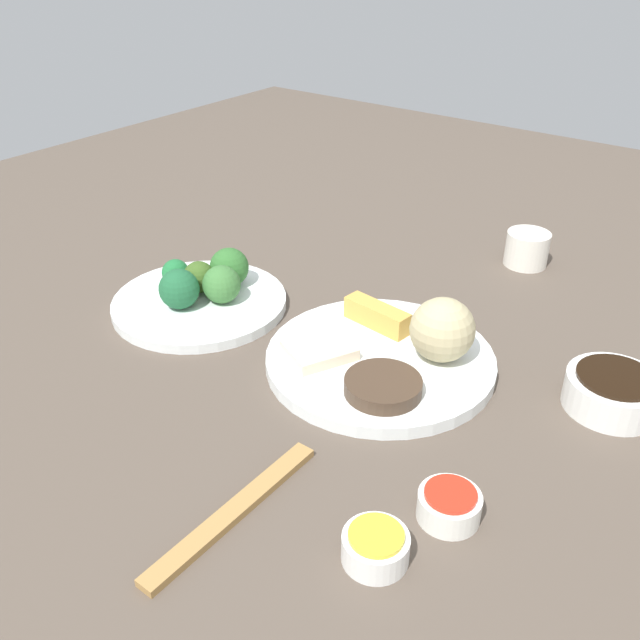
# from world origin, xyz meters

# --- Properties ---
(tabletop) EXTENTS (2.20, 2.20, 0.02)m
(tabletop) POSITION_xyz_m (0.00, 0.00, 0.01)
(tabletop) COLOR brown
(tabletop) RESTS_ON ground
(main_plate) EXTENTS (0.28, 0.28, 0.02)m
(main_plate) POSITION_xyz_m (0.00, -0.00, 0.03)
(main_plate) COLOR white
(main_plate) RESTS_ON tabletop
(rice_scoop) EXTENTS (0.08, 0.08, 0.08)m
(rice_scoop) POSITION_xyz_m (0.06, 0.04, 0.07)
(rice_scoop) COLOR tan
(rice_scoop) RESTS_ON main_plate
(spring_roll) EXTENTS (0.09, 0.04, 0.03)m
(spring_roll) POSITION_xyz_m (-0.04, 0.05, 0.05)
(spring_roll) COLOR gold
(spring_roll) RESTS_ON main_plate
(crab_rangoon_wonton) EXTENTS (0.09, 0.10, 0.01)m
(crab_rangoon_wonton) POSITION_xyz_m (-0.06, -0.05, 0.04)
(crab_rangoon_wonton) COLOR beige
(crab_rangoon_wonton) RESTS_ON main_plate
(stir_fry_heap) EXTENTS (0.09, 0.09, 0.02)m
(stir_fry_heap) POSITION_xyz_m (0.04, -0.06, 0.04)
(stir_fry_heap) COLOR #423022
(stir_fry_heap) RESTS_ON main_plate
(broccoli_plate) EXTENTS (0.24, 0.24, 0.01)m
(broccoli_plate) POSITION_xyz_m (-0.28, -0.03, 0.03)
(broccoli_plate) COLOR white
(broccoli_plate) RESTS_ON tabletop
(broccoli_floret_0) EXTENTS (0.04, 0.04, 0.04)m
(broccoli_floret_0) POSITION_xyz_m (-0.29, -0.01, 0.06)
(broccoli_floret_0) COLOR #3A5A20
(broccoli_floret_0) RESTS_ON broccoli_plate
(broccoli_floret_1) EXTENTS (0.05, 0.05, 0.05)m
(broccoli_floret_1) POSITION_xyz_m (-0.28, -0.06, 0.06)
(broccoli_floret_1) COLOR #1F5B34
(broccoli_floret_1) RESTS_ON broccoli_plate
(broccoli_floret_2) EXTENTS (0.05, 0.05, 0.05)m
(broccoli_floret_2) POSITION_xyz_m (-0.25, -0.02, 0.06)
(broccoli_floret_2) COLOR #3B7236
(broccoli_floret_2) RESTS_ON broccoli_plate
(broccoli_floret_3) EXTENTS (0.04, 0.04, 0.04)m
(broccoli_floret_3) POSITION_xyz_m (-0.33, -0.02, 0.05)
(broccoli_floret_3) COLOR #1F6B36
(broccoli_floret_3) RESTS_ON broccoli_plate
(broccoli_floret_4) EXTENTS (0.06, 0.06, 0.06)m
(broccoli_floret_4) POSITION_xyz_m (-0.27, 0.03, 0.06)
(broccoli_floret_4) COLOR #30682C
(broccoli_floret_4) RESTS_ON broccoli_plate
(soy_sauce_bowl) EXTENTS (0.10, 0.10, 0.04)m
(soy_sauce_bowl) POSITION_xyz_m (0.25, 0.09, 0.04)
(soy_sauce_bowl) COLOR white
(soy_sauce_bowl) RESTS_ON tabletop
(soy_sauce_bowl_liquid) EXTENTS (0.09, 0.09, 0.00)m
(soy_sauce_bowl_liquid) POSITION_xyz_m (0.25, 0.09, 0.06)
(soy_sauce_bowl_liquid) COLOR black
(soy_sauce_bowl_liquid) RESTS_ON soy_sauce_bowl
(sauce_ramekin_hot_mustard) EXTENTS (0.06, 0.06, 0.03)m
(sauce_ramekin_hot_mustard) POSITION_xyz_m (0.15, -0.25, 0.03)
(sauce_ramekin_hot_mustard) COLOR white
(sauce_ramekin_hot_mustard) RESTS_ON tabletop
(sauce_ramekin_hot_mustard_liquid) EXTENTS (0.05, 0.05, 0.00)m
(sauce_ramekin_hot_mustard_liquid) POSITION_xyz_m (0.15, -0.25, 0.05)
(sauce_ramekin_hot_mustard_liquid) COLOR gold
(sauce_ramekin_hot_mustard_liquid) RESTS_ON sauce_ramekin_hot_mustard
(sauce_ramekin_sweet_and_sour) EXTENTS (0.06, 0.06, 0.03)m
(sauce_ramekin_sweet_and_sour) POSITION_xyz_m (0.18, -0.17, 0.03)
(sauce_ramekin_sweet_and_sour) COLOR white
(sauce_ramekin_sweet_and_sour) RESTS_ON tabletop
(sauce_ramekin_sweet_and_sour_liquid) EXTENTS (0.05, 0.05, 0.00)m
(sauce_ramekin_sweet_and_sour_liquid) POSITION_xyz_m (0.18, -0.17, 0.05)
(sauce_ramekin_sweet_and_sour_liquid) COLOR red
(sauce_ramekin_sweet_and_sour_liquid) RESTS_ON sauce_ramekin_sweet_and_sour
(teacup) EXTENTS (0.07, 0.07, 0.05)m
(teacup) POSITION_xyz_m (0.03, 0.37, 0.05)
(teacup) COLOR white
(teacup) RESTS_ON tabletop
(chopsticks_pair) EXTENTS (0.02, 0.21, 0.01)m
(chopsticks_pair) POSITION_xyz_m (0.02, -0.28, 0.02)
(chopsticks_pair) COLOR #A97E45
(chopsticks_pair) RESTS_ON tabletop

